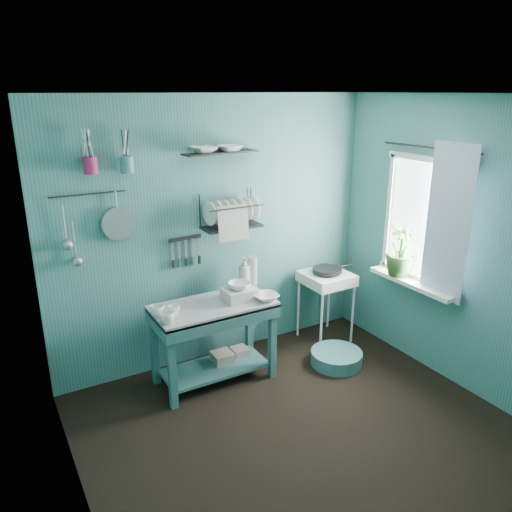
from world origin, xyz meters
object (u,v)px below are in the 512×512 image
frying_pan (327,270)px  work_counter (214,343)px  storage_tin_large (222,363)px  mug_left (167,318)px  water_bottle (252,271)px  mug_right (158,311)px  potted_plant (401,250)px  colander (118,224)px  wash_tub (239,294)px  dish_rack (232,211)px  hotplate_stand (325,306)px  mug_mid (174,311)px  soap_bottle (244,273)px  utensil_cup_magenta (90,165)px  floor_basin (336,358)px  storage_tin_small (240,357)px  utensil_cup_teal (127,165)px

frying_pan → work_counter: bearing=-174.1°
frying_pan → storage_tin_large: 1.42m
work_counter → mug_left: size_ratio=8.62×
water_bottle → mug_right: bearing=-167.8°
frying_pan → potted_plant: potted_plant is taller
mug_right → water_bottle: bearing=12.2°
mug_left → water_bottle: size_ratio=0.44×
water_bottle → colander: colander is taller
wash_tub → water_bottle: water_bottle is taller
frying_pan → mug_right: bearing=-175.7°
frying_pan → dish_rack: 1.23m
hotplate_stand → dish_rack: (-0.99, 0.17, 1.11)m
dish_rack → mug_mid: bearing=-158.2°
mug_mid → wash_tub: bearing=3.6°
soap_bottle → potted_plant: (1.35, -0.63, 0.18)m
frying_pan → potted_plant: (0.42, -0.57, 0.30)m
mug_left → hotplate_stand: mug_left is taller
utensil_cup_magenta → dish_rack: bearing=-2.4°
work_counter → storage_tin_large: work_counter is taller
colander → floor_basin: size_ratio=0.57×
dish_rack → water_bottle: bearing=-35.2°
dish_rack → colander: size_ratio=1.96×
soap_bottle → storage_tin_small: (-0.12, -0.12, -0.80)m
hotplate_stand → frying_pan: frying_pan is taller
wash_tub → storage_tin_large: wash_tub is taller
storage_tin_small → utensil_cup_teal: bearing=161.6°
utensil_cup_teal → wash_tub: bearing=-25.5°
utensil_cup_teal → colander: (-0.10, 0.03, -0.48)m
utensil_cup_teal → work_counter: bearing=-33.3°
utensil_cup_magenta → colander: size_ratio=0.46×
mug_right → dish_rack: bearing=20.1°
soap_bottle → frying_pan: bearing=-3.7°
utensil_cup_magenta → utensil_cup_teal: utensil_cup_magenta is taller
hotplate_stand → dish_rack: 1.50m
mug_right → dish_rack: (0.86, 0.31, 0.68)m
wash_tub → floor_basin: wash_tub is taller
mug_right → frying_pan: bearing=4.3°
hotplate_stand → storage_tin_large: size_ratio=3.37×
utensil_cup_magenta → storage_tin_small: utensil_cup_magenta is taller
potted_plant → floor_basin: bearing=172.1°
potted_plant → floor_basin: potted_plant is taller
storage_tin_small → floor_basin: (0.83, -0.42, -0.04)m
colander → mug_mid: bearing=-58.8°
water_bottle → mug_left: bearing=-159.2°
water_bottle → utensil_cup_magenta: bearing=173.9°
storage_tin_small → mug_left: bearing=-162.9°
hotplate_stand → wash_tub: bearing=177.3°
wash_tub → frying_pan: wash_tub is taller
work_counter → floor_basin: bearing=-12.2°
work_counter → dish_rack: (0.36, 0.31, 1.10)m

